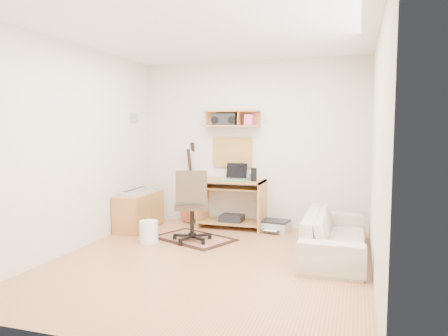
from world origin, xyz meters
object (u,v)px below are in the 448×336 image
(printer, at_px, (275,226))
(desk, at_px, (232,204))
(task_chair, at_px, (192,205))
(cabinet, at_px, (139,211))
(sofa, at_px, (335,227))

(printer, bearing_deg, desk, -174.14)
(desk, bearing_deg, task_chair, -106.79)
(task_chair, relative_size, printer, 2.39)
(desk, relative_size, printer, 2.37)
(cabinet, xyz_separation_m, printer, (2.04, 0.48, -0.19))
(desk, distance_m, printer, 0.75)
(desk, bearing_deg, cabinet, -159.27)
(cabinet, height_order, printer, cabinet)
(task_chair, bearing_deg, sofa, -22.42)
(desk, height_order, cabinet, desk)
(task_chair, relative_size, sofa, 0.56)
(desk, distance_m, sofa, 1.91)
(cabinet, distance_m, printer, 2.10)
(task_chair, bearing_deg, cabinet, 136.99)
(task_chair, xyz_separation_m, printer, (0.98, 0.92, -0.42))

